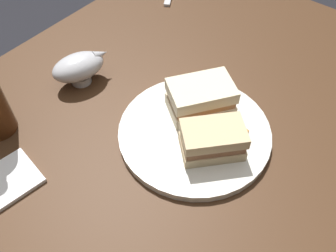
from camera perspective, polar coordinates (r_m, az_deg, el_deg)
The scene contains 12 objects.
dining_table at distance 1.01m, azimuth -2.94°, elevation -15.10°, with size 1.30×0.83×0.76m, color #422816.
plate at distance 0.69m, azimuth 4.19°, elevation -0.99°, with size 0.29×0.29×0.02m, color silver.
sandwich_half_left at distance 0.63m, azimuth 7.04°, elevation -2.19°, with size 0.13×0.12×0.06m.
sandwich_half_right at distance 0.69m, azimuth 5.18°, elevation 4.41°, with size 0.14×0.13×0.06m.
potato_wedge_front at distance 0.67m, azimuth 8.13°, elevation -1.38°, with size 0.05×0.02×0.02m, color gold.
potato_wedge_middle at distance 0.67m, azimuth 9.97°, elevation -0.93°, with size 0.05×0.02×0.02m, color gold.
potato_wedge_back at distance 0.68m, azimuth 8.14°, elevation 0.36°, with size 0.05×0.02×0.02m, color #B77F33.
potato_wedge_left_edge at distance 0.69m, azimuth 7.34°, elevation 0.89°, with size 0.06×0.02×0.02m, color #AD702D.
potato_wedge_right_edge at distance 0.68m, azimuth 10.38°, elevation -0.22°, with size 0.05×0.02×0.02m, color #AD702D.
potato_wedge_stray at distance 0.66m, azimuth 7.37°, elevation -1.33°, with size 0.04×0.02×0.02m, color #B77F33.
gravy_boat at distance 0.79m, azimuth -13.85°, elevation 9.05°, with size 0.13×0.10×0.07m.
napkin at distance 0.69m, azimuth -24.36°, elevation -8.07°, with size 0.11×0.09×0.01m, color white.
Camera 1 is at (0.30, 0.30, 1.30)m, focal length 38.66 mm.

